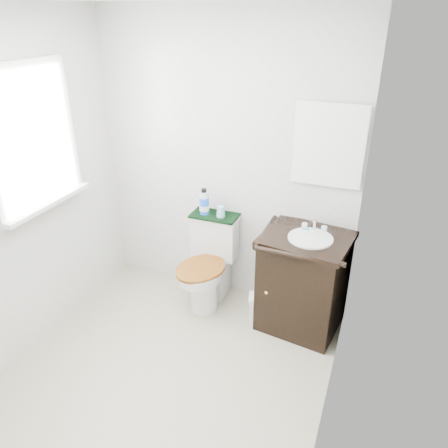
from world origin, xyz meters
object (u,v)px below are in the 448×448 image
Objects in this scene: trash_bin at (259,309)px; toilet at (210,266)px; cup at (221,211)px; vanity at (303,280)px; mouthwash_bottle at (204,202)px.

toilet is at bearing 161.62° from trash_bin.
cup is at bearing 58.69° from toilet.
toilet is 0.84m from vanity.
cup is (0.15, -0.00, -0.06)m from mouthwash_bottle.
toilet is at bearing -50.93° from mouthwash_bottle.
trash_bin is at bearing -24.94° from mouthwash_bottle.
cup reaches higher than toilet.
cup is at bearing 148.38° from trash_bin.
vanity is 1.04m from mouthwash_bottle.
vanity is 3.53× the size of trash_bin.
vanity is 0.88m from cup.
vanity is at bearing -4.58° from toilet.
toilet is 3.35× the size of mouthwash_bottle.
mouthwash_bottle reaches higher than vanity.
mouthwash_bottle is at bearing 155.06° from trash_bin.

